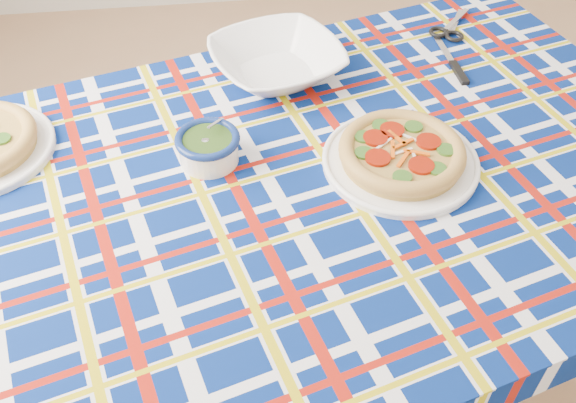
{
  "coord_description": "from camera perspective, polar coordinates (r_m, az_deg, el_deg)",
  "views": [
    {
      "loc": [
        -0.6,
        -1.33,
        1.75
      ],
      "look_at": [
        -0.49,
        -0.44,
        0.85
      ],
      "focal_mm": 40.0,
      "sensor_mm": 36.0,
      "label": 1
    }
  ],
  "objects": [
    {
      "name": "serving_bowl",
      "position": [
        1.64,
        -0.99,
        12.33
      ],
      "size": [
        0.41,
        0.41,
        0.08
      ],
      "primitive_type": "imported",
      "rotation": [
        0.0,
        0.0,
        0.33
      ],
      "color": "white",
      "rests_on": "tablecloth"
    },
    {
      "name": "main_focaccia_plate",
      "position": [
        1.39,
        10.08,
        4.33
      ],
      "size": [
        0.39,
        0.39,
        0.07
      ],
      "primitive_type": null,
      "rotation": [
        0.0,
        0.0,
        0.13
      ],
      "color": "#AF873E",
      "rests_on": "tablecloth"
    },
    {
      "name": "pesto_bowl",
      "position": [
        1.38,
        -7.12,
        4.96
      ],
      "size": [
        0.19,
        0.19,
        0.08
      ],
      "primitive_type": null,
      "rotation": [
        0.0,
        0.0,
        0.44
      ],
      "color": "#1C350E",
      "rests_on": "tablecloth"
    },
    {
      "name": "dining_table",
      "position": [
        1.41,
        1.4,
        -0.59
      ],
      "size": [
        1.98,
        1.53,
        0.82
      ],
      "rotation": [
        0.0,
        0.0,
        0.28
      ],
      "color": "brown",
      "rests_on": "floor"
    },
    {
      "name": "table_knife",
      "position": [
        1.79,
        13.74,
        12.98
      ],
      "size": [
        0.03,
        0.25,
        0.01
      ],
      "primitive_type": null,
      "rotation": [
        0.0,
        0.0,
        1.62
      ],
      "color": "silver",
      "rests_on": "tablecloth"
    },
    {
      "name": "tablecloth",
      "position": [
        1.39,
        1.42,
        0.18
      ],
      "size": [
        2.02,
        1.57,
        0.12
      ],
      "primitive_type": null,
      "rotation": [
        0.0,
        0.0,
        0.28
      ],
      "color": "navy",
      "rests_on": "dining_table"
    },
    {
      "name": "kitchen_scissors",
      "position": [
        1.93,
        14.72,
        15.32
      ],
      "size": [
        0.21,
        0.23,
        0.02
      ],
      "primitive_type": null,
      "rotation": [
        0.0,
        0.0,
        0.95
      ],
      "color": "silver",
      "rests_on": "tablecloth"
    },
    {
      "name": "floor",
      "position": [
        2.28,
        11.09,
        -6.09
      ],
      "size": [
        4.0,
        4.0,
        0.0
      ],
      "primitive_type": "plane",
      "color": "#A57955",
      "rests_on": "ground"
    }
  ]
}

